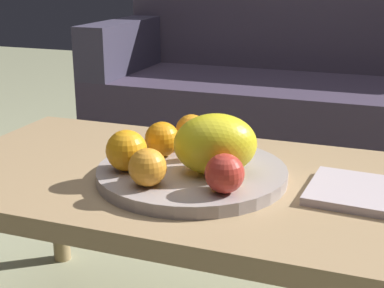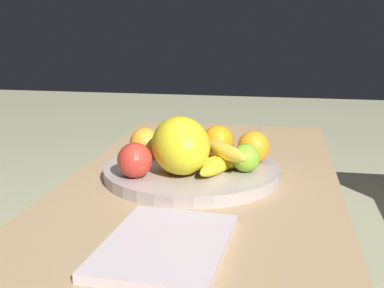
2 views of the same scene
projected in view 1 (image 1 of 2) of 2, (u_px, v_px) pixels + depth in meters
The scene contains 12 objects.
coffee_table at pixel (216, 198), 1.15m from camera, with size 1.21×0.59×0.43m.
couch at pixel (301, 100), 2.34m from camera, with size 1.70×0.70×0.90m.
fruit_bowl at pixel (192, 173), 1.12m from camera, with size 0.39×0.39×0.03m, color #A59895.
melon_large_front at pixel (215, 144), 1.07m from camera, with size 0.16×0.12×0.12m, color yellow.
orange_front at pixel (127, 151), 1.09m from camera, with size 0.08×0.08×0.08m, color orange.
orange_left at pixel (192, 131), 1.24m from camera, with size 0.07×0.07×0.07m, color orange.
orange_right at pixel (147, 167), 1.02m from camera, with size 0.07×0.07×0.07m, color orange.
orange_back at pixel (162, 139), 1.18m from camera, with size 0.07×0.07×0.07m, color orange.
apple_front at pixel (225, 173), 0.99m from camera, with size 0.07×0.07×0.07m, color #B63126.
apple_left at pixel (220, 138), 1.21m from camera, with size 0.06×0.06×0.06m, color #78AE27.
banana_bunch at pixel (215, 146), 1.17m from camera, with size 0.16×0.14×0.06m.
magazine at pixel (377, 195), 1.03m from camera, with size 0.25×0.18×0.02m, color beige.
Camera 1 is at (0.32, -1.01, 0.85)m, focal length 51.69 mm.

